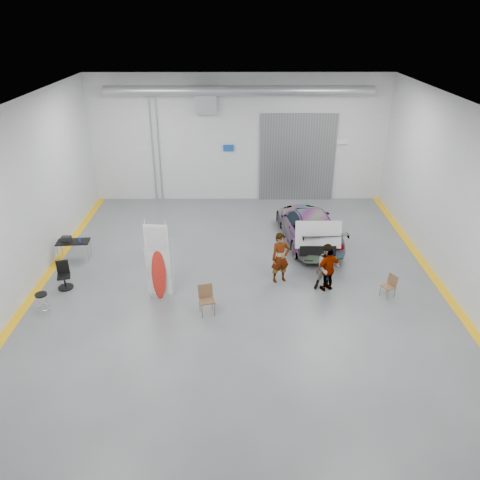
{
  "coord_description": "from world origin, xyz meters",
  "views": [
    {
      "loc": [
        -0.07,
        -13.87,
        8.49
      ],
      "look_at": [
        0.01,
        0.28,
        1.5
      ],
      "focal_mm": 35.0,
      "sensor_mm": 36.0,
      "label": 1
    }
  ],
  "objects_px": {
    "folding_chair_near": "(207,305)",
    "folding_chair_far": "(387,290)",
    "work_table": "(71,241)",
    "sedan_car": "(309,225)",
    "shop_stool": "(43,304)",
    "person_b": "(327,267)",
    "office_chair": "(65,277)",
    "person_a": "(280,258)",
    "surfboard_display": "(159,267)",
    "person_c": "(328,269)"
  },
  "relations": [
    {
      "from": "folding_chair_near",
      "to": "folding_chair_far",
      "type": "xyz_separation_m",
      "value": [
        5.84,
        0.9,
        -0.05
      ]
    },
    {
      "from": "work_table",
      "to": "folding_chair_far",
      "type": "bearing_deg",
      "value": -13.54
    },
    {
      "from": "sedan_car",
      "to": "shop_stool",
      "type": "height_order",
      "value": "sedan_car"
    },
    {
      "from": "folding_chair_far",
      "to": "shop_stool",
      "type": "distance_m",
      "value": 10.92
    },
    {
      "from": "shop_stool",
      "to": "person_b",
      "type": "bearing_deg",
      "value": 9.0
    },
    {
      "from": "shop_stool",
      "to": "office_chair",
      "type": "height_order",
      "value": "office_chair"
    },
    {
      "from": "person_a",
      "to": "sedan_car",
      "type": "bearing_deg",
      "value": 47.82
    },
    {
      "from": "surfboard_display",
      "to": "work_table",
      "type": "height_order",
      "value": "surfboard_display"
    },
    {
      "from": "sedan_car",
      "to": "folding_chair_far",
      "type": "bearing_deg",
      "value": 109.58
    },
    {
      "from": "sedan_car",
      "to": "person_a",
      "type": "bearing_deg",
      "value": 59.23
    },
    {
      "from": "shop_stool",
      "to": "person_c",
      "type": "bearing_deg",
      "value": 8.71
    },
    {
      "from": "person_c",
      "to": "folding_chair_far",
      "type": "bearing_deg",
      "value": 142.24
    },
    {
      "from": "work_table",
      "to": "person_a",
      "type": "bearing_deg",
      "value": -11.99
    },
    {
      "from": "work_table",
      "to": "surfboard_display",
      "type": "bearing_deg",
      "value": -35.51
    },
    {
      "from": "folding_chair_far",
      "to": "work_table",
      "type": "height_order",
      "value": "work_table"
    },
    {
      "from": "person_a",
      "to": "folding_chair_near",
      "type": "height_order",
      "value": "person_a"
    },
    {
      "from": "office_chair",
      "to": "shop_stool",
      "type": "bearing_deg",
      "value": -112.36
    },
    {
      "from": "work_table",
      "to": "shop_stool",
      "type": "bearing_deg",
      "value": -86.64
    },
    {
      "from": "folding_chair_near",
      "to": "work_table",
      "type": "distance_m",
      "value": 6.36
    },
    {
      "from": "folding_chair_near",
      "to": "shop_stool",
      "type": "height_order",
      "value": "folding_chair_near"
    },
    {
      "from": "person_b",
      "to": "work_table",
      "type": "height_order",
      "value": "person_b"
    },
    {
      "from": "person_b",
      "to": "person_c",
      "type": "distance_m",
      "value": 0.07
    },
    {
      "from": "sedan_car",
      "to": "folding_chair_near",
      "type": "height_order",
      "value": "sedan_car"
    },
    {
      "from": "folding_chair_near",
      "to": "folding_chair_far",
      "type": "bearing_deg",
      "value": -6.13
    },
    {
      "from": "person_b",
      "to": "person_c",
      "type": "xyz_separation_m",
      "value": [
        0.03,
        -0.04,
        -0.04
      ]
    },
    {
      "from": "folding_chair_near",
      "to": "folding_chair_far",
      "type": "height_order",
      "value": "folding_chair_near"
    },
    {
      "from": "sedan_car",
      "to": "folding_chair_near",
      "type": "distance_m",
      "value": 6.35
    },
    {
      "from": "person_a",
      "to": "person_b",
      "type": "distance_m",
      "value": 1.61
    },
    {
      "from": "person_b",
      "to": "surfboard_display",
      "type": "height_order",
      "value": "surfboard_display"
    },
    {
      "from": "person_c",
      "to": "surfboard_display",
      "type": "height_order",
      "value": "surfboard_display"
    },
    {
      "from": "sedan_car",
      "to": "shop_stool",
      "type": "relative_size",
      "value": 6.52
    },
    {
      "from": "sedan_car",
      "to": "office_chair",
      "type": "height_order",
      "value": "sedan_car"
    },
    {
      "from": "folding_chair_far",
      "to": "office_chair",
      "type": "distance_m",
      "value": 10.75
    },
    {
      "from": "folding_chair_near",
      "to": "office_chair",
      "type": "distance_m",
      "value": 5.13
    },
    {
      "from": "folding_chair_near",
      "to": "office_chair",
      "type": "xyz_separation_m",
      "value": [
        -4.89,
        1.55,
        0.12
      ]
    },
    {
      "from": "sedan_car",
      "to": "person_c",
      "type": "relative_size",
      "value": 3.06
    },
    {
      "from": "folding_chair_near",
      "to": "office_chair",
      "type": "height_order",
      "value": "office_chair"
    },
    {
      "from": "sedan_car",
      "to": "person_c",
      "type": "distance_m",
      "value": 3.7
    },
    {
      "from": "person_c",
      "to": "person_a",
      "type": "bearing_deg",
      "value": -44.44
    },
    {
      "from": "surfboard_display",
      "to": "person_a",
      "type": "bearing_deg",
      "value": 18.56
    },
    {
      "from": "person_b",
      "to": "folding_chair_far",
      "type": "distance_m",
      "value": 2.07
    },
    {
      "from": "work_table",
      "to": "office_chair",
      "type": "bearing_deg",
      "value": -79.79
    },
    {
      "from": "surfboard_display",
      "to": "shop_stool",
      "type": "relative_size",
      "value": 3.73
    },
    {
      "from": "folding_chair_far",
      "to": "office_chair",
      "type": "relative_size",
      "value": 0.83
    },
    {
      "from": "person_b",
      "to": "surfboard_display",
      "type": "bearing_deg",
      "value": -177.53
    },
    {
      "from": "person_b",
      "to": "folding_chair_near",
      "type": "distance_m",
      "value": 4.2
    },
    {
      "from": "person_b",
      "to": "surfboard_display",
      "type": "distance_m",
      "value": 5.51
    },
    {
      "from": "person_c",
      "to": "shop_stool",
      "type": "xyz_separation_m",
      "value": [
        -8.99,
        -1.38,
        -0.42
      ]
    },
    {
      "from": "person_b",
      "to": "office_chair",
      "type": "bearing_deg",
      "value": 176.64
    },
    {
      "from": "sedan_car",
      "to": "shop_stool",
      "type": "xyz_separation_m",
      "value": [
        -8.85,
        -5.07,
        -0.33
      ]
    }
  ]
}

